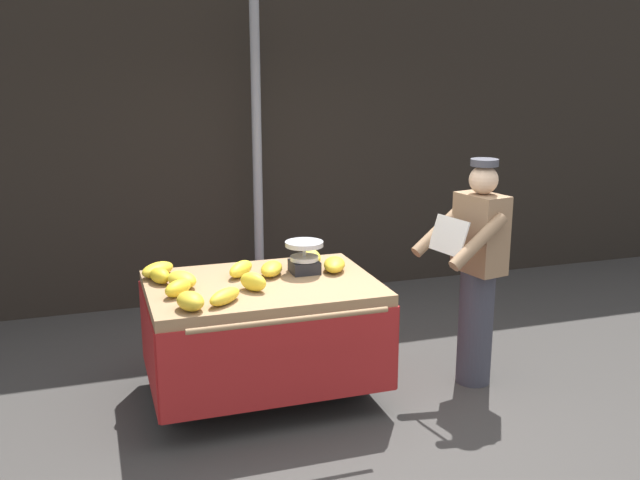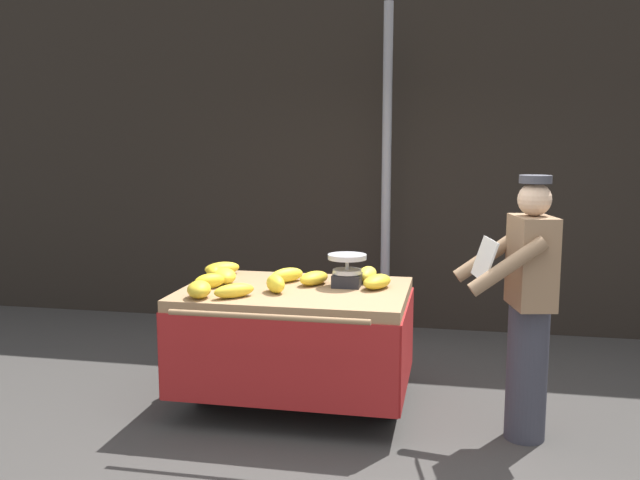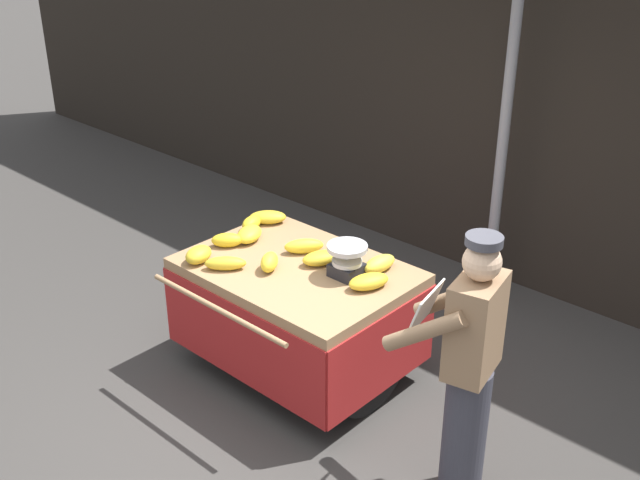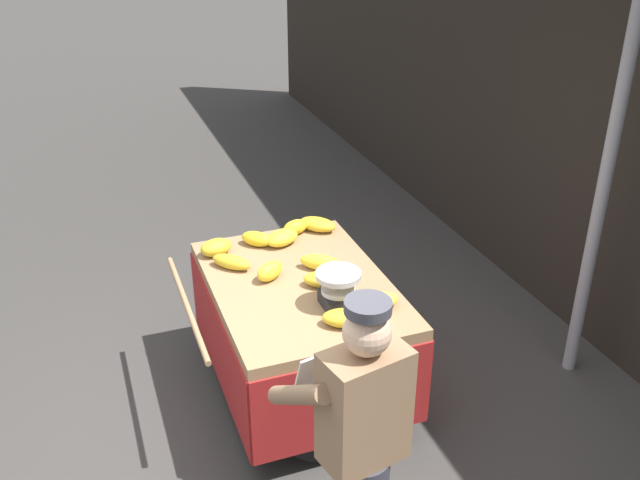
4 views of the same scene
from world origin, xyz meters
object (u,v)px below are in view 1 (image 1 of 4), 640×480
object	(u,v)px
banana_bunch_5	(241,269)
banana_bunch_6	(160,276)
banana_bunch_2	(253,282)
street_pole	(257,146)
banana_bunch_1	(158,270)
banana_bunch_10	(225,296)
banana_bunch_8	(272,269)
banana_cart	(263,314)
weighing_scale	(304,257)
banana_bunch_7	(334,264)
banana_bunch_4	(190,301)
banana_bunch_3	(182,280)
banana_bunch_0	(311,257)
banana_bunch_9	(178,288)
vendor_person	(477,272)

from	to	relation	value
banana_bunch_5	banana_bunch_6	xyz separation A→B (m)	(-0.57, 0.01, 0.00)
banana_bunch_2	banana_bunch_5	distance (m)	0.36
street_pole	banana_bunch_1	distance (m)	2.05
banana_bunch_10	banana_bunch_8	bearing A→B (deg)	49.27
banana_cart	weighing_scale	size ratio (longest dim) A/B	5.77
banana_bunch_5	banana_bunch_10	world-z (taller)	banana_bunch_5
street_pole	banana_cart	distance (m)	2.22
banana_cart	banana_bunch_7	distance (m)	0.65
banana_bunch_6	banana_bunch_8	world-z (taller)	banana_bunch_6
banana_bunch_4	banana_bunch_10	xyz separation A→B (m)	(0.23, 0.05, -0.01)
banana_bunch_1	banana_bunch_3	distance (m)	0.34
banana_bunch_0	banana_bunch_5	bearing A→B (deg)	-165.38
banana_cart	banana_bunch_7	bearing A→B (deg)	9.89
banana_bunch_6	banana_bunch_7	bearing A→B (deg)	-4.60
banana_cart	weighing_scale	bearing A→B (deg)	20.79
banana_bunch_8	banana_bunch_10	bearing A→B (deg)	-130.73
banana_bunch_1	banana_bunch_5	xyz separation A→B (m)	(0.57, -0.18, 0.00)
banana_bunch_9	banana_bunch_10	xyz separation A→B (m)	(0.27, -0.25, -0.00)
banana_bunch_5	banana_bunch_0	bearing A→B (deg)	14.62
banana_bunch_2	banana_bunch_9	size ratio (longest dim) A/B	0.92
street_pole	banana_bunch_6	bearing A→B (deg)	-122.62
banana_bunch_0	banana_bunch_8	bearing A→B (deg)	-151.22
street_pole	banana_cart	size ratio (longest dim) A/B	1.99
banana_bunch_4	vendor_person	size ratio (longest dim) A/B	0.13
banana_bunch_1	vendor_person	distance (m)	2.34
banana_bunch_0	banana_bunch_6	xyz separation A→B (m)	(-1.16, -0.14, -0.00)
banana_bunch_5	banana_bunch_9	size ratio (longest dim) A/B	1.24
banana_bunch_6	banana_bunch_8	distance (m)	0.79
street_pole	banana_bunch_10	world-z (taller)	street_pole
banana_bunch_6	banana_bunch_2	bearing A→B (deg)	-32.41
banana_bunch_8	banana_bunch_5	bearing A→B (deg)	167.10
banana_bunch_2	banana_bunch_1	bearing A→B (deg)	136.90
banana_bunch_4	banana_bunch_9	size ratio (longest dim) A/B	0.98
banana_bunch_5	banana_bunch_7	distance (m)	0.69
street_pole	banana_bunch_2	xyz separation A→B (m)	(-0.54, -2.12, -0.66)
banana_bunch_10	banana_bunch_5	bearing A→B (deg)	68.17
banana_bunch_0	banana_bunch_3	world-z (taller)	banana_bunch_3
banana_bunch_2	banana_bunch_5	xyz separation A→B (m)	(-0.01, 0.36, -0.01)
banana_bunch_1	banana_bunch_3	size ratio (longest dim) A/B	1.11
banana_bunch_8	banana_bunch_9	distance (m)	0.75
banana_bunch_2	banana_bunch_8	xyz separation A→B (m)	(0.21, 0.31, -0.01)
banana_bunch_8	banana_bunch_3	bearing A→B (deg)	-172.64
weighing_scale	banana_bunch_5	distance (m)	0.47
banana_bunch_0	banana_cart	bearing A→B (deg)	-144.21
street_pole	banana_bunch_4	bearing A→B (deg)	-112.81
banana_bunch_6	banana_bunch_8	xyz separation A→B (m)	(0.79, -0.06, -0.00)
banana_bunch_1	banana_cart	bearing A→B (deg)	-28.86
banana_bunch_1	banana_bunch_7	distance (m)	1.28
banana_bunch_5	banana_bunch_6	size ratio (longest dim) A/B	1.41
banana_bunch_3	banana_bunch_6	xyz separation A→B (m)	(-0.13, 0.15, -0.00)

